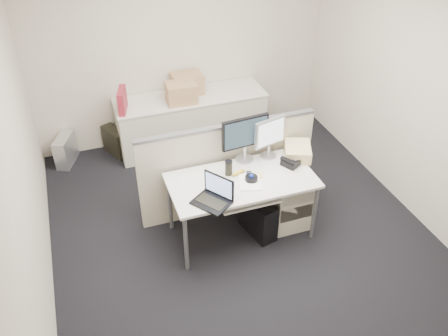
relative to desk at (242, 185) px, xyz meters
name	(u,v)px	position (x,y,z in m)	size (l,w,h in m)	color
floor	(241,232)	(0.00, 0.00, -0.67)	(4.00, 4.50, 0.01)	black
wall_back	(181,44)	(0.00, 2.25, 0.69)	(4.00, 0.02, 2.70)	beige
wall_front	(384,315)	(0.00, -2.25, 0.69)	(4.00, 0.02, 2.70)	beige
wall_left	(19,168)	(-2.00, 0.00, 0.69)	(0.02, 4.50, 2.70)	beige
wall_right	(420,95)	(2.00, 0.00, 0.69)	(0.02, 4.50, 2.70)	beige
desk	(242,185)	(0.00, 0.00, 0.00)	(1.50, 0.75, 0.73)	silver
keyboard_tray	(248,198)	(0.00, -0.18, -0.04)	(0.62, 0.32, 0.02)	silver
drawer_pedestal	(286,196)	(0.55, 0.05, -0.34)	(0.40, 0.55, 0.65)	beige
cubicle_partition	(227,170)	(0.00, 0.45, -0.11)	(2.00, 0.06, 1.10)	beige
back_counter	(191,121)	(0.00, 1.93, -0.30)	(2.00, 0.60, 0.72)	beige
monitor_main	(245,139)	(0.15, 0.32, 0.33)	(0.52, 0.20, 0.52)	black
monitor_small	(269,139)	(0.42, 0.30, 0.29)	(0.37, 0.19, 0.46)	#B7B7BC
laptop	(211,193)	(-0.41, -0.26, 0.19)	(0.34, 0.26, 0.26)	black
trackball	(251,179)	(0.08, -0.05, 0.09)	(0.13, 0.13, 0.05)	black
desk_phone	(292,162)	(0.60, 0.08, 0.10)	(0.20, 0.17, 0.07)	black
paper_stack	(250,182)	(0.05, -0.08, 0.07)	(0.21, 0.27, 0.01)	white
sticky_pad	(258,176)	(0.18, 0.00, 0.07)	(0.07, 0.07, 0.01)	gold
travel_mug	(229,168)	(-0.10, 0.13, 0.14)	(0.07, 0.07, 0.16)	black
banana	(239,172)	(0.00, 0.10, 0.08)	(0.17, 0.04, 0.04)	yellow
cellphone	(249,174)	(0.10, 0.05, 0.07)	(0.05, 0.10, 0.01)	black
manila_folders	(298,151)	(0.72, 0.20, 0.13)	(0.27, 0.35, 0.13)	#F0D78C
keyboard	(242,195)	(-0.05, -0.14, -0.02)	(0.49, 0.17, 0.03)	black
pc_tower_desk	(258,216)	(0.18, -0.05, -0.44)	(0.19, 0.48, 0.44)	black
pc_tower_spare_dark	(115,142)	(-1.05, 2.03, -0.48)	(0.16, 0.40, 0.38)	black
pc_tower_spare_silver	(66,150)	(-1.70, 2.03, -0.47)	(0.17, 0.42, 0.39)	#B7B7BC
cardboard_box_left	(181,94)	(-0.15, 1.81, 0.20)	(0.38, 0.29, 0.29)	tan
cardboard_box_right	(187,84)	(0.00, 2.05, 0.20)	(0.40, 0.31, 0.29)	tan
red_binder	(122,101)	(-0.90, 1.83, 0.21)	(0.08, 0.33, 0.31)	maroon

